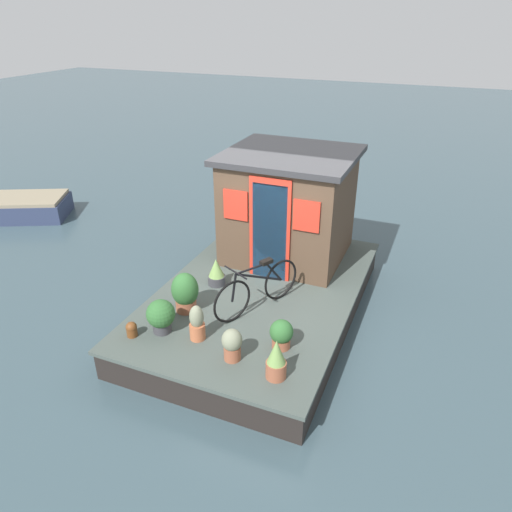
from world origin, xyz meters
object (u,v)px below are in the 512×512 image
(potted_plant_fern, at_px, (197,323))
(potted_plant_mint, at_px, (281,334))
(potted_plant_geranium, at_px, (185,292))
(dinghy_boat, at_px, (10,207))
(potted_plant_sage, at_px, (216,272))
(potted_plant_rosemary, at_px, (161,315))
(bicycle, at_px, (257,288))
(houseboat_cabin, at_px, (289,205))
(potted_plant_thyme, at_px, (232,344))
(mooring_bollard, at_px, (132,329))
(potted_plant_lavender, at_px, (276,360))

(potted_plant_fern, bearing_deg, potted_plant_mint, -76.86)
(potted_plant_geranium, height_order, dinghy_boat, potted_plant_geranium)
(potted_plant_sage, height_order, potted_plant_rosemary, potted_plant_rosemary)
(bicycle, bearing_deg, potted_plant_sage, 65.15)
(houseboat_cabin, relative_size, potted_plant_thyme, 4.83)
(houseboat_cabin, relative_size, potted_plant_geranium, 3.51)
(potted_plant_mint, height_order, dinghy_boat, potted_plant_mint)
(houseboat_cabin, bearing_deg, mooring_bollard, 159.87)
(potted_plant_thyme, xyz_separation_m, potted_plant_rosemary, (0.16, 1.20, 0.03))
(dinghy_boat, bearing_deg, potted_plant_geranium, -111.42)
(potted_plant_geranium, height_order, potted_plant_lavender, potted_plant_geranium)
(potted_plant_fern, xyz_separation_m, potted_plant_lavender, (-0.32, -1.30, 0.02))
(mooring_bollard, bearing_deg, potted_plant_rosemary, -52.49)
(houseboat_cabin, xyz_separation_m, potted_plant_rosemary, (-3.02, 0.86, -0.72))
(houseboat_cabin, distance_m, potted_plant_thyme, 3.28)
(potted_plant_geranium, xyz_separation_m, mooring_bollard, (-0.87, 0.38, -0.21))
(potted_plant_fern, xyz_separation_m, potted_plant_mint, (0.27, -1.16, -0.03))
(bicycle, height_order, potted_plant_thyme, bicycle)
(potted_plant_lavender, bearing_deg, dinghy_boat, 67.59)
(potted_plant_geranium, relative_size, potted_plant_rosemary, 1.25)
(potted_plant_mint, bearing_deg, dinghy_boat, 70.81)
(bicycle, relative_size, potted_plant_mint, 3.49)
(potted_plant_mint, bearing_deg, houseboat_cabin, 17.58)
(potted_plant_mint, xyz_separation_m, dinghy_boat, (2.88, 8.28, -0.47))
(potted_plant_thyme, relative_size, potted_plant_rosemary, 0.91)
(potted_plant_thyme, relative_size, dinghy_boat, 0.15)
(bicycle, bearing_deg, potted_plant_lavender, -148.87)
(potted_plant_mint, relative_size, dinghy_boat, 0.14)
(mooring_bollard, bearing_deg, bicycle, -46.33)
(bicycle, distance_m, potted_plant_fern, 1.14)
(potted_plant_thyme, bearing_deg, potted_plant_rosemary, 82.30)
(mooring_bollard, bearing_deg, dinghy_boat, 60.89)
(houseboat_cabin, height_order, dinghy_boat, houseboat_cabin)
(bicycle, relative_size, mooring_bollard, 6.53)
(potted_plant_mint, height_order, mooring_bollard, potted_plant_mint)
(bicycle, bearing_deg, dinghy_boat, 74.32)
(potted_plant_sage, height_order, potted_plant_mint, potted_plant_sage)
(potted_plant_geranium, height_order, potted_plant_fern, potted_plant_geranium)
(potted_plant_thyme, height_order, mooring_bollard, potted_plant_thyme)
(potted_plant_fern, bearing_deg, potted_plant_thyme, -108.50)
(bicycle, xyz_separation_m, potted_plant_sage, (0.43, 0.93, -0.15))
(houseboat_cabin, relative_size, potted_plant_fern, 4.15)
(potted_plant_thyme, height_order, dinghy_boat, potted_plant_thyme)
(potted_plant_sage, relative_size, potted_plant_lavender, 0.84)
(potted_plant_rosemary, bearing_deg, dinghy_boat, 63.96)
(houseboat_cabin, height_order, potted_plant_thyme, houseboat_cabin)
(potted_plant_geranium, bearing_deg, potted_plant_lavender, -115.87)
(potted_plant_geranium, height_order, mooring_bollard, potted_plant_geranium)
(potted_plant_rosemary, relative_size, mooring_bollard, 2.23)
(houseboat_cabin, bearing_deg, potted_plant_sage, 154.13)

